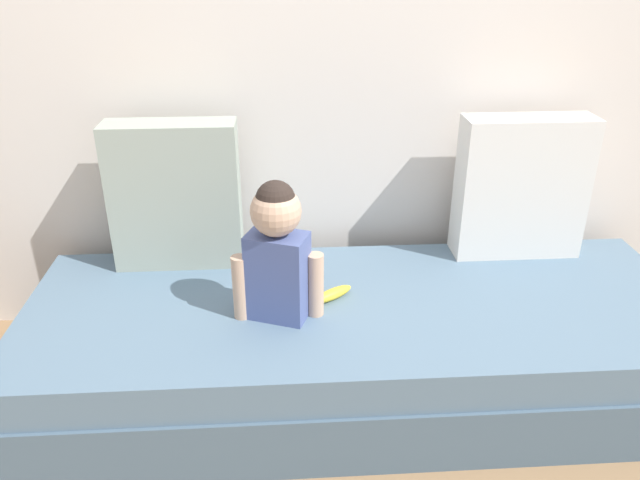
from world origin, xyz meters
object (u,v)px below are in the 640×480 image
Objects in this scene: toddler at (277,248)px; throw_pillow_left at (175,195)px; banana at (333,294)px; couch at (359,344)px; throw_pillow_right at (521,187)px.

throw_pillow_left is at bearing 132.26° from toddler.
banana is (0.58, -0.33, -0.26)m from throw_pillow_left.
banana is at bearing 165.66° from couch.
throw_pillow_right reaches higher than couch.
toddler is at bearing -156.29° from throw_pillow_right.
throw_pillow_right is at bearing 0.00° from throw_pillow_left.
toddler is (-0.29, -0.07, 0.44)m from couch.
throw_pillow_right is (0.68, 0.36, 0.47)m from couch.
couch is at bearing -14.34° from banana.
toddler is (0.39, -0.43, -0.03)m from throw_pillow_left.
couch is 4.33× the size of throw_pillow_left.
couch is at bearing -27.74° from throw_pillow_left.
toddler is at bearing -166.66° from couch.
couch is 0.23m from banana.
couch is at bearing 13.34° from toddler.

